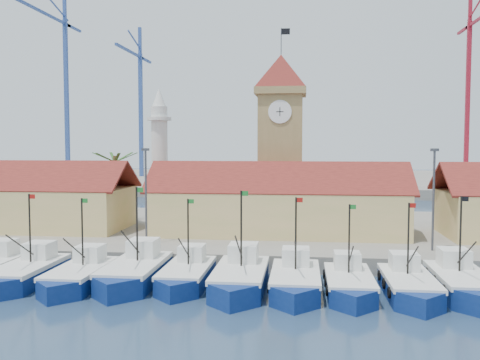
# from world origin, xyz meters

# --- Properties ---
(ground) EXTENTS (400.00, 400.00, 0.00)m
(ground) POSITION_xyz_m (0.00, 0.00, 0.00)
(ground) COLOR #1B2C4A
(ground) RESTS_ON ground
(quay) EXTENTS (140.00, 32.00, 1.50)m
(quay) POSITION_xyz_m (0.00, 24.00, 0.75)
(quay) COLOR gray
(quay) RESTS_ON ground
(terminal) EXTENTS (240.00, 80.00, 2.00)m
(terminal) POSITION_xyz_m (0.00, 110.00, 1.00)
(terminal) COLOR gray
(terminal) RESTS_ON ground
(boat_1) EXTENTS (3.56, 9.76, 7.39)m
(boat_1) POSITION_xyz_m (-18.83, 2.32, 0.76)
(boat_1) COLOR navy
(boat_1) RESTS_ON ground
(boat_2) EXTENTS (3.44, 9.41, 7.12)m
(boat_2) POSITION_xyz_m (-14.39, 2.06, 0.74)
(boat_2) COLOR navy
(boat_2) RESTS_ON ground
(boat_3) EXTENTS (3.84, 10.52, 7.96)m
(boat_3) POSITION_xyz_m (-10.42, 3.22, 0.82)
(boat_3) COLOR navy
(boat_3) RESTS_ON ground
(boat_4) EXTENTS (3.39, 9.29, 7.03)m
(boat_4) POSITION_xyz_m (-6.32, 3.34, 0.73)
(boat_4) COLOR navy
(boat_4) RESTS_ON ground
(boat_5) EXTENTS (3.78, 10.35, 7.83)m
(boat_5) POSITION_xyz_m (-2.05, 2.44, 0.81)
(boat_5) COLOR navy
(boat_5) RESTS_ON ground
(boat_6) EXTENTS (3.55, 9.73, 7.36)m
(boat_6) POSITION_xyz_m (2.06, 2.32, 0.76)
(boat_6) COLOR navy
(boat_6) RESTS_ON ground
(boat_7) EXTENTS (3.32, 9.10, 6.89)m
(boat_7) POSITION_xyz_m (5.96, 2.15, 0.71)
(boat_7) COLOR navy
(boat_7) RESTS_ON ground
(boat_8) EXTENTS (3.41, 9.34, 7.07)m
(boat_8) POSITION_xyz_m (10.16, 2.10, 0.73)
(boat_8) COLOR navy
(boat_8) RESTS_ON ground
(boat_9) EXTENTS (3.64, 9.96, 7.54)m
(boat_9) POSITION_xyz_m (14.02, 2.93, 0.78)
(boat_9) COLOR navy
(boat_9) RESTS_ON ground
(hall_center) EXTENTS (27.04, 10.13, 7.61)m
(hall_center) POSITION_xyz_m (0.00, 20.00, 3.99)
(hall_center) COLOR #E7BC7F
(hall_center) RESTS_ON quay
(clock_tower) EXTENTS (5.80, 5.80, 22.70)m
(clock_tower) POSITION_xyz_m (0.00, 26.00, 11.96)
(clock_tower) COLOR #A08552
(clock_tower) RESTS_ON quay
(minaret) EXTENTS (3.00, 3.00, 16.30)m
(minaret) POSITION_xyz_m (-15.00, 28.00, 9.73)
(minaret) COLOR silver
(minaret) RESTS_ON quay
(palm_tree) EXTENTS (5.60, 5.03, 8.39)m
(palm_tree) POSITION_xyz_m (-20.00, 26.00, 6.25)
(palm_tree) COLOR brown
(palm_tree) RESTS_ON quay
(lamp_posts) EXTENTS (80.70, 0.25, 9.03)m
(lamp_posts) POSITION_xyz_m (0.50, 12.00, 6.48)
(lamp_posts) COLOR #3F3F44
(lamp_posts) RESTS_ON quay
(crane_blue_far) EXTENTS (1.00, 37.36, 48.99)m
(crane_blue_far) POSITION_xyz_m (-60.59, 100.11, 29.56)
(crane_blue_far) COLOR #304D94
(crane_blue_far) RESTS_ON terminal
(crane_blue_near) EXTENTS (1.00, 29.35, 40.81)m
(crane_blue_near) POSITION_xyz_m (-41.91, 107.02, 24.38)
(crane_blue_near) COLOR #304D94
(crane_blue_near) RESTS_ON terminal
(crane_red_right) EXTENTS (1.00, 33.03, 46.52)m
(crane_red_right) POSITION_xyz_m (43.91, 103.66, 27.82)
(crane_red_right) COLOR maroon
(crane_red_right) RESTS_ON terminal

